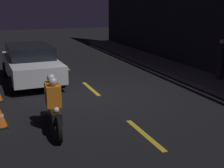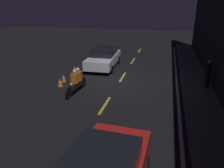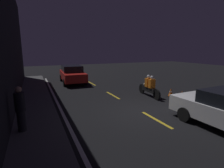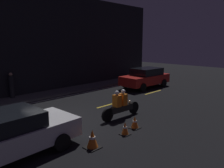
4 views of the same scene
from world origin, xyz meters
name	(u,v)px [view 1 (image 1 of 4)]	position (x,y,z in m)	size (l,w,h in m)	color
ground_plane	(99,96)	(0.00, 0.00, 0.00)	(56.00, 56.00, 0.00)	black
raised_curb	(210,82)	(0.00, 4.70, 0.07)	(28.00, 1.75, 0.13)	#4C4C4F
lane_dash_a	(49,53)	(-10.00, 0.00, 0.00)	(2.00, 0.14, 0.01)	gold
lane_dash_b	(65,66)	(-5.50, 0.00, 0.00)	(2.00, 0.14, 0.01)	gold
lane_dash_c	(91,89)	(-1.00, 0.00, 0.00)	(2.00, 0.14, 0.01)	gold
lane_dash_d	(145,134)	(3.50, 0.00, 0.00)	(2.00, 0.14, 0.01)	gold
lane_solid_kerb	(186,86)	(0.00, 3.57, 0.00)	(25.20, 0.14, 0.01)	silver
sedan_white	(31,62)	(-3.06, -1.93, 0.78)	(4.64, 2.14, 1.46)	silver
motorcycle	(53,104)	(2.24, -2.00, 0.65)	(2.41, 0.41, 1.39)	black
traffic_cone_far	(0,118)	(1.71, -3.31, 0.26)	(0.41, 0.41, 0.54)	black
pedestrian	(221,59)	(-0.07, 5.20, 0.95)	(0.34, 0.34, 1.62)	black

